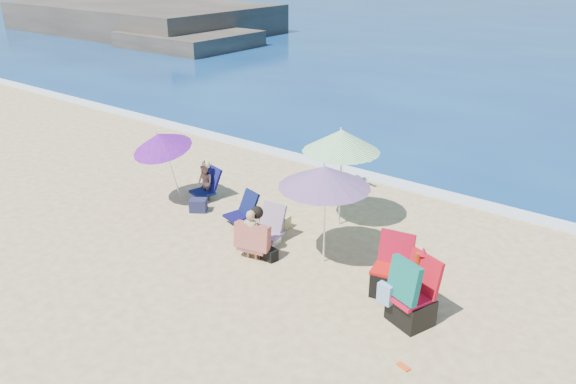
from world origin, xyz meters
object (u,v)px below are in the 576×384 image
Objects in this scene: umbrella_blue at (161,141)px; chair_navy at (244,215)px; umbrella_turquoise at (325,177)px; chair_rainbow at (267,233)px; person_left at (206,182)px; furled_umbrella at (417,277)px; camp_chair_right at (410,299)px; umbrella_striped at (341,141)px; camp_chair_left at (391,277)px; person_center at (253,235)px.

umbrella_blue is 2.50m from chair_navy.
umbrella_turquoise is at bearing -7.30° from chair_navy.
person_left reaches higher than chair_rainbow.
furled_umbrella is 1.03× the size of camp_chair_right.
chair_navy is (-1.63, -1.19, -1.68)m from umbrella_striped.
umbrella_blue is 6.61m from camp_chair_right.
furled_umbrella reaches higher than chair_navy.
chair_navy is (-2.22, 0.28, -1.51)m from umbrella_turquoise.
umbrella_turquoise is at bearing -68.13° from umbrella_striped.
umbrella_striped is at bearing 141.51° from camp_chair_left.
umbrella_striped is 3.56m from person_left.
camp_chair_left is (3.77, -0.51, 0.13)m from chair_navy.
umbrella_striped is at bearing 143.86° from furled_umbrella.
camp_chair_left is (1.54, -0.22, -1.38)m from umbrella_turquoise.
camp_chair_right is (2.75, -2.26, -1.44)m from umbrella_striped.
camp_chair_right is at bearing -13.76° from chair_navy.
camp_chair_left is 5.37m from person_left.
umbrella_blue is at bearing 178.34° from camp_chair_left.
chair_rainbow is at bearing -22.38° from chair_navy.
camp_chair_right is 3.25m from person_center.
chair_rainbow is 0.82× the size of person_left.
camp_chair_right is 6.09m from person_left.
umbrella_striped reaches higher than umbrella_blue.
umbrella_turquoise is 1.78m from person_center.
furled_umbrella is (6.43, -0.44, -0.84)m from umbrella_blue.
chair_navy is at bearing 9.21° from umbrella_blue.
umbrella_blue is 2.45× the size of chair_navy.
chair_rainbow is (-1.27, -0.11, -1.49)m from umbrella_turquoise.
umbrella_turquoise is at bearing 0.73° from umbrella_blue.
camp_chair_left reaches higher than chair_navy.
camp_chair_right reaches higher than camp_chair_left.
chair_navy is 0.80× the size of person_left.
umbrella_turquoise reaches higher than chair_navy.
chair_rainbow is at bearing -113.36° from umbrella_striped.
umbrella_turquoise is 1.21× the size of umbrella_blue.
umbrella_blue reaches higher than person_center.
camp_chair_left is 2.69m from person_center.
camp_chair_left is at bearing -8.29° from umbrella_turquoise.
camp_chair_right is at bearing -39.44° from umbrella_striped.
chair_rainbow is 0.66× the size of camp_chair_right.
camp_chair_left reaches higher than person_left.
furled_umbrella is at bearing -11.37° from person_left.
chair_navy is at bearing 169.74° from furled_umbrella.
umbrella_striped is (-0.59, 1.47, 0.17)m from umbrella_turquoise.
camp_chair_left is (-0.57, 0.27, -0.35)m from furled_umbrella.
umbrella_striped is 2.39m from chair_rainbow.
umbrella_turquoise is at bearing 166.68° from furled_umbrella.
umbrella_striped is 2.85× the size of chair_navy.
umbrella_blue is at bearing 176.05° from furled_umbrella.
furled_umbrella reaches higher than camp_chair_left.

